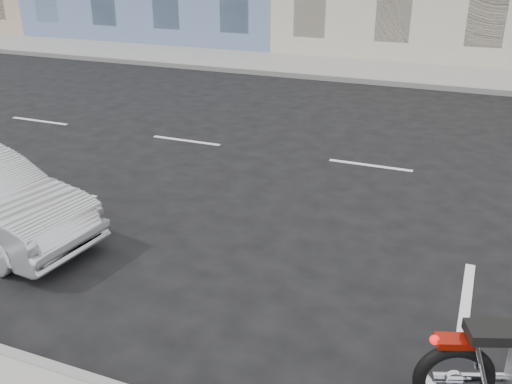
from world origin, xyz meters
The scene contains 3 objects.
ground centered at (0.00, 0.00, 0.00)m, with size 120.00×120.00×0.00m, color black.
sidewalk_far centered at (-5.00, 8.70, 0.07)m, with size 80.00×3.40×0.15m, color gray.
curb_far centered at (-5.00, 7.00, 0.08)m, with size 80.00×0.12×0.16m, color gray.
Camera 1 is at (-0.15, -10.29, 3.85)m, focal length 40.00 mm.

